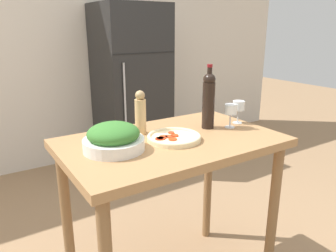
{
  "coord_description": "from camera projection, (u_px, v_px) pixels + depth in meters",
  "views": [
    {
      "loc": [
        -0.87,
        -1.33,
        1.49
      ],
      "look_at": [
        0.0,
        0.03,
        1.0
      ],
      "focal_mm": 35.0,
      "sensor_mm": 36.0,
      "label": 1
    }
  ],
  "objects": [
    {
      "name": "wall_back",
      "position": [
        52.0,
        45.0,
        3.4
      ],
      "size": [
        6.4,
        0.08,
        2.6
      ],
      "color": "silver",
      "rests_on": "ground_plane"
    },
    {
      "name": "refrigerator",
      "position": [
        131.0,
        86.0,
        3.59
      ],
      "size": [
        0.7,
        0.68,
        1.72
      ],
      "color": "black",
      "rests_on": "ground_plane"
    },
    {
      "name": "prep_counter",
      "position": [
        172.0,
        164.0,
        1.72
      ],
      "size": [
        1.11,
        0.69,
        0.94
      ],
      "color": "#A87A4C",
      "rests_on": "ground_plane"
    },
    {
      "name": "wine_bottle",
      "position": [
        209.0,
        99.0,
        1.82
      ],
      "size": [
        0.07,
        0.07,
        0.36
      ],
      "color": "black",
      "rests_on": "prep_counter"
    },
    {
      "name": "wine_glass_near",
      "position": [
        231.0,
        111.0,
        1.84
      ],
      "size": [
        0.07,
        0.07,
        0.14
      ],
      "color": "silver",
      "rests_on": "prep_counter"
    },
    {
      "name": "wine_glass_far",
      "position": [
        238.0,
        107.0,
        1.93
      ],
      "size": [
        0.07,
        0.07,
        0.14
      ],
      "color": "silver",
      "rests_on": "prep_counter"
    },
    {
      "name": "pepper_mill",
      "position": [
        140.0,
        113.0,
        1.73
      ],
      "size": [
        0.06,
        0.06,
        0.24
      ],
      "color": "tan",
      "rests_on": "prep_counter"
    },
    {
      "name": "salad_bowl",
      "position": [
        114.0,
        138.0,
        1.51
      ],
      "size": [
        0.29,
        0.29,
        0.13
      ],
      "color": "white",
      "rests_on": "prep_counter"
    },
    {
      "name": "homemade_pizza",
      "position": [
        174.0,
        137.0,
        1.66
      ],
      "size": [
        0.27,
        0.27,
        0.03
      ],
      "color": "beige",
      "rests_on": "prep_counter"
    }
  ]
}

